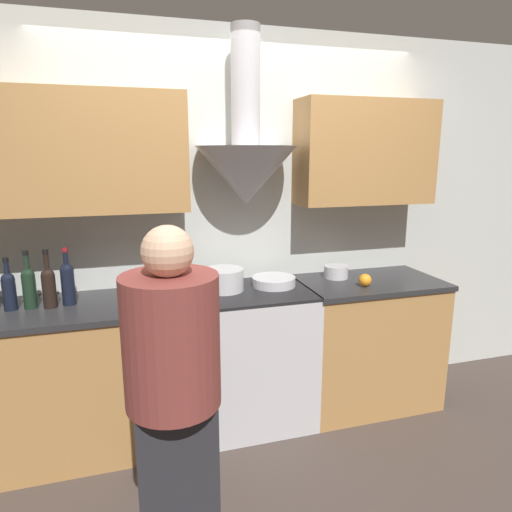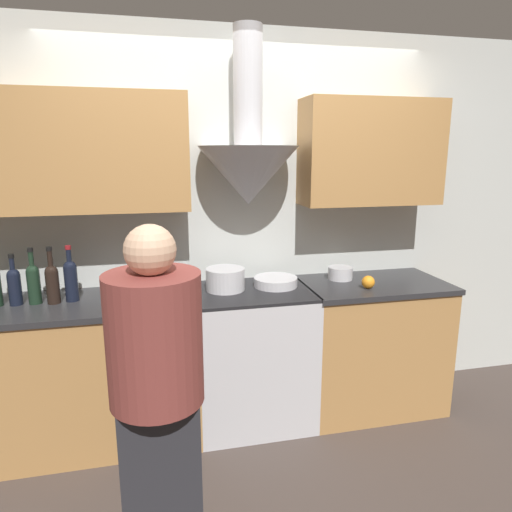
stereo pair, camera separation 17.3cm
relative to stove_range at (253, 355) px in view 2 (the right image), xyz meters
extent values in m
plane|color=#423833|center=(0.00, -0.36, -0.47)|extent=(12.00, 12.00, 0.00)
cube|color=silver|center=(0.00, 0.33, 0.83)|extent=(8.40, 0.06, 2.60)
cone|color=silver|center=(0.00, 0.12, 1.19)|extent=(0.65, 0.65, 0.37)
cylinder|color=silver|center=(0.00, 0.12, 1.73)|extent=(0.18, 0.18, 0.71)
cube|color=#B27F47|center=(-1.04, 0.15, 1.33)|extent=(1.32, 0.32, 0.70)
cube|color=#B27F47|center=(0.86, 0.15, 1.33)|extent=(0.96, 0.32, 0.70)
cube|color=#B27F47|center=(-1.04, 0.00, -0.02)|extent=(1.32, 0.60, 0.89)
cube|color=#28282B|center=(-1.04, 0.00, 0.44)|extent=(1.34, 0.62, 0.03)
cube|color=#B27F47|center=(0.86, 0.00, -0.02)|extent=(0.96, 0.60, 0.89)
cube|color=#28282B|center=(0.86, 0.00, 0.44)|extent=(0.99, 0.62, 0.03)
cube|color=silver|center=(0.00, 0.00, -0.01)|extent=(0.76, 0.60, 0.91)
cube|color=black|center=(0.00, -0.30, -0.05)|extent=(0.53, 0.01, 0.41)
cube|color=black|center=(0.00, 0.00, 0.45)|extent=(0.76, 0.60, 0.02)
cube|color=silver|center=(0.00, 0.27, 0.39)|extent=(0.76, 0.06, 0.10)
cylinder|color=black|center=(-1.42, 0.03, 0.55)|extent=(0.07, 0.07, 0.18)
sphere|color=black|center=(-1.42, 0.03, 0.64)|extent=(0.07, 0.07, 0.07)
cylinder|color=black|center=(-1.42, 0.03, 0.70)|extent=(0.03, 0.03, 0.08)
cylinder|color=black|center=(-1.42, 0.03, 0.75)|extent=(0.03, 0.03, 0.02)
cylinder|color=black|center=(-1.31, 0.03, 0.56)|extent=(0.07, 0.07, 0.20)
sphere|color=black|center=(-1.31, 0.03, 0.66)|extent=(0.07, 0.07, 0.07)
cylinder|color=black|center=(-1.31, 0.03, 0.72)|extent=(0.03, 0.03, 0.10)
cylinder|color=black|center=(-1.31, 0.03, 0.78)|extent=(0.03, 0.03, 0.02)
cylinder|color=black|center=(-1.21, 0.01, 0.56)|extent=(0.08, 0.08, 0.19)
sphere|color=black|center=(-1.21, 0.01, 0.65)|extent=(0.07, 0.07, 0.07)
cylinder|color=black|center=(-1.21, 0.01, 0.72)|extent=(0.03, 0.03, 0.11)
cylinder|color=black|center=(-1.21, 0.01, 0.79)|extent=(0.03, 0.03, 0.02)
cylinder|color=black|center=(-1.11, 0.03, 0.56)|extent=(0.08, 0.08, 0.21)
sphere|color=black|center=(-1.11, 0.03, 0.67)|extent=(0.07, 0.07, 0.07)
cylinder|color=black|center=(-1.11, 0.03, 0.73)|extent=(0.03, 0.03, 0.09)
cylinder|color=maroon|center=(-1.11, 0.03, 0.79)|extent=(0.03, 0.03, 0.02)
cylinder|color=silver|center=(-0.17, 0.05, 0.53)|extent=(0.25, 0.25, 0.14)
cylinder|color=silver|center=(0.17, 0.06, 0.49)|extent=(0.29, 0.29, 0.06)
sphere|color=orange|center=(0.75, -0.13, 0.50)|extent=(0.09, 0.09, 0.09)
cylinder|color=silver|center=(0.66, 0.12, 0.50)|extent=(0.17, 0.17, 0.09)
cube|color=#28282D|center=(-0.63, -1.07, -0.05)|extent=(0.32, 0.21, 0.83)
cylinder|color=brown|center=(-0.63, -1.07, 0.63)|extent=(0.37, 0.37, 0.52)
sphere|color=#E0B28E|center=(-0.63, -1.07, 0.98)|extent=(0.20, 0.20, 0.20)
camera|label=1|loc=(-0.78, -2.73, 1.33)|focal=32.00mm
camera|label=2|loc=(-0.62, -2.78, 1.33)|focal=32.00mm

